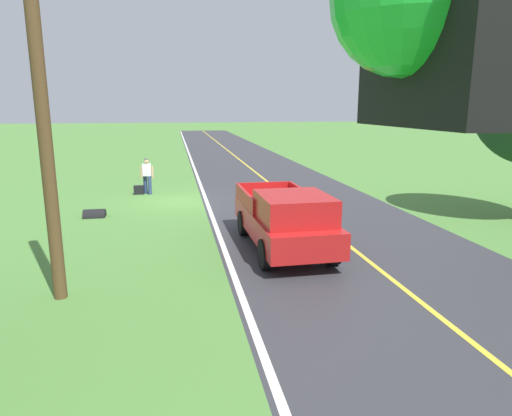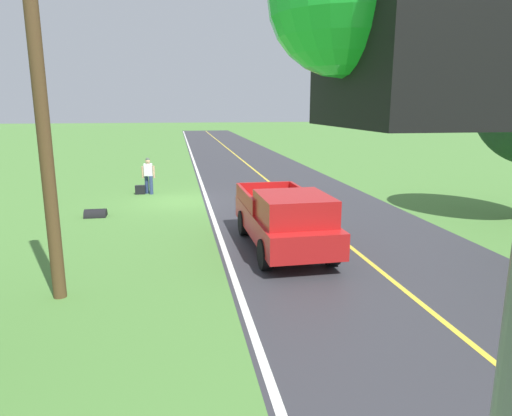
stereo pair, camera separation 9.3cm
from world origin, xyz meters
The scene contains 9 objects.
ground_plane centered at (0.00, 0.00, 0.00)m, with size 200.00×200.00×0.00m, color #4C7F38.
road_surface centered at (-4.86, 0.00, 0.00)m, with size 7.88×120.00×0.00m, color #333338.
lane_edge_line centered at (-1.10, 0.00, 0.01)m, with size 0.16×117.60×0.00m, color silver.
lane_centre_line centered at (-4.86, 0.00, 0.01)m, with size 0.14×117.60×0.00m, color gold.
hitchhiker_walking centered at (1.55, -2.06, 0.98)m, with size 0.62×0.51×1.75m.
suitcase_carried centered at (1.97, -1.99, 0.22)m, with size 0.20×0.46×0.43m, color black.
pickup_truck_passing centered at (-2.85, 7.67, 0.97)m, with size 2.19×5.44×1.82m.
utility_pole_roadside centered at (2.84, 10.06, 3.66)m, with size 0.28×0.28×7.32m, color brown.
drainage_culvert centered at (3.32, 2.38, 0.00)m, with size 0.60×0.60×0.80m, color black.
Camera 1 is at (0.27, 20.04, 4.13)m, focal length 31.86 mm.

